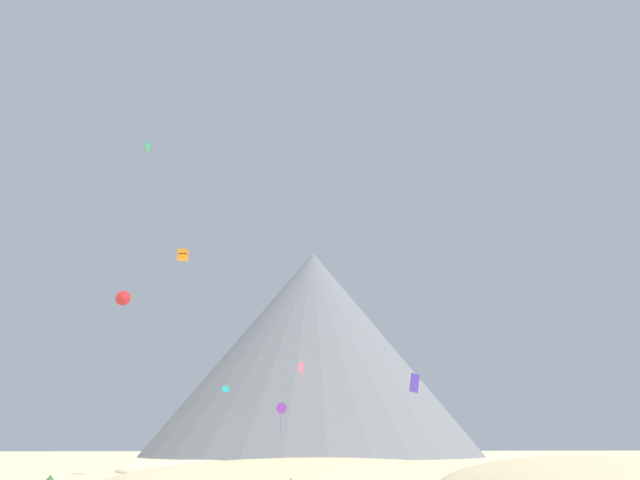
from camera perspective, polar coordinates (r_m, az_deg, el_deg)
dune_midground at (r=59.50m, az=6.97°, el=-22.06°), size 21.48×22.78×1.61m
dune_back_low at (r=59.25m, az=-12.46°, el=-21.78°), size 21.94×22.48×2.20m
bush_ridge_crest at (r=51.98m, az=-12.77°, el=-21.86°), size 3.40×3.40×0.42m
rock_massif at (r=134.48m, az=-0.76°, el=-11.17°), size 101.71×101.71×46.92m
kite_green_high at (r=74.11m, az=-16.91°, el=8.90°), size 0.43×0.81×1.05m
kite_rainbow_low at (r=83.76m, az=-1.94°, el=-12.74°), size 0.83×1.18×3.22m
kite_red_mid at (r=88.09m, az=-19.15°, el=-5.50°), size 2.18×0.47×2.18m
kite_teal_low at (r=79.19m, az=-9.44°, el=-14.52°), size 0.97×0.69×0.78m
kite_violet_low at (r=79.81m, az=-3.88°, el=-16.51°), size 1.44×0.41×3.84m
kite_indigo_low at (r=51.73m, az=9.46°, el=-13.96°), size 1.09×0.36×1.71m
kite_orange_mid at (r=53.79m, az=-13.57°, el=-1.46°), size 0.91×0.92×0.94m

